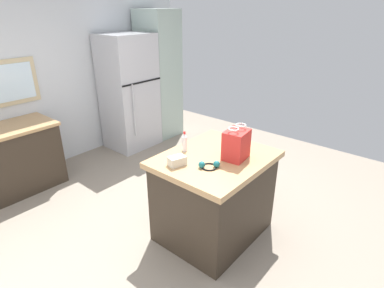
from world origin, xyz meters
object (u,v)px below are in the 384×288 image
kitchen_island (214,196)px  shopping_bag (236,144)px  bottle (185,142)px  ear_defenders (209,165)px  refrigerator (129,93)px  small_box (177,161)px  tall_cabinet (159,76)px

kitchen_island → shopping_bag: shopping_bag is taller
bottle → ear_defenders: 0.44m
refrigerator → shopping_bag: size_ratio=5.67×
small_box → bottle: bearing=28.8°
kitchen_island → refrigerator: 2.75m
small_box → ear_defenders: bearing=-59.2°
refrigerator → ear_defenders: refrigerator is taller
shopping_bag → small_box: (-0.47, 0.34, -0.10)m
refrigerator → ear_defenders: (-1.22, -2.61, -0.00)m
ear_defenders → shopping_bag: bearing=-14.0°
refrigerator → tall_cabinet: size_ratio=0.84×
tall_cabinet → small_box: (-2.08, -2.35, -0.15)m
ear_defenders → small_box: bearing=120.8°
kitchen_island → tall_cabinet: 3.11m
kitchen_island → ear_defenders: size_ratio=5.37×
small_box → ear_defenders: 0.30m
refrigerator → tall_cabinet: tall_cabinet is taller
kitchen_island → small_box: bearing=156.1°
shopping_bag → small_box: 0.59m
shopping_bag → ear_defenders: 0.35m
shopping_bag → ear_defenders: size_ratio=1.57×
kitchen_island → refrigerator: (0.99, 2.52, 0.48)m
tall_cabinet → small_box: size_ratio=14.19×
shopping_bag → bottle: size_ratio=1.57×
tall_cabinet → ear_defenders: tall_cabinet is taller
refrigerator → small_box: 2.72m
refrigerator → bottle: (-1.09, -2.19, 0.07)m
bottle → ear_defenders: (-0.13, -0.41, -0.07)m
small_box → tall_cabinet: bearing=48.5°
small_box → ear_defenders: (0.15, -0.26, -0.02)m
kitchen_island → bottle: bottle is taller
bottle → small_box: bearing=-151.2°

